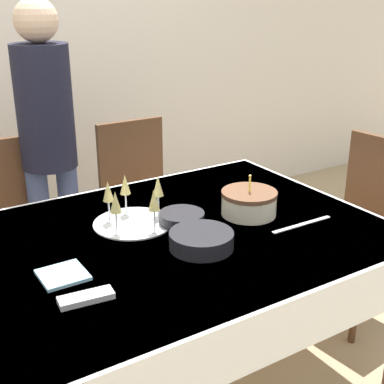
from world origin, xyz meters
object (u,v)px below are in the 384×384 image
(plate_stack_dessert, at_px, (182,218))
(champagne_tray, at_px, (133,206))
(birthday_cake, at_px, (249,203))
(plate_stack_main, at_px, (201,240))
(dining_chair_right_end, at_px, (364,222))
(dining_chair_far_right, at_px, (141,197))
(person_standing, at_px, (47,131))

(plate_stack_dessert, bearing_deg, champagne_tray, 147.58)
(birthday_cake, relative_size, plate_stack_dessert, 1.27)
(plate_stack_main, bearing_deg, birthday_cake, 24.22)
(dining_chair_right_end, bearing_deg, dining_chair_far_right, 131.65)
(birthday_cake, height_order, plate_stack_main, birthday_cake)
(birthday_cake, bearing_deg, dining_chair_far_right, 92.41)
(dining_chair_far_right, bearing_deg, plate_stack_main, -105.32)
(dining_chair_right_end, xyz_separation_m, champagne_tray, (-1.24, 0.16, 0.31))
(dining_chair_right_end, distance_m, birthday_cake, 0.83)
(champagne_tray, height_order, plate_stack_dessert, champagne_tray)
(birthday_cake, bearing_deg, champagne_tray, 158.99)
(birthday_cake, xyz_separation_m, plate_stack_main, (-0.34, -0.15, -0.02))
(dining_chair_far_right, relative_size, dining_chair_right_end, 1.00)
(birthday_cake, distance_m, person_standing, 1.13)
(dining_chair_far_right, relative_size, birthday_cake, 4.02)
(dining_chair_right_end, xyz_separation_m, plate_stack_main, (-1.12, -0.17, 0.26))
(plate_stack_main, height_order, person_standing, person_standing)
(champagne_tray, xyz_separation_m, person_standing, (-0.07, 0.80, 0.14))
(champagne_tray, relative_size, plate_stack_dessert, 1.76)
(plate_stack_dessert, distance_m, person_standing, 0.96)
(champagne_tray, distance_m, plate_stack_dessert, 0.20)
(birthday_cake, distance_m, champagne_tray, 0.49)
(plate_stack_main, bearing_deg, dining_chair_right_end, 8.74)
(dining_chair_right_end, relative_size, person_standing, 0.59)
(dining_chair_far_right, height_order, dining_chair_right_end, same)
(dining_chair_right_end, xyz_separation_m, person_standing, (-1.31, 0.96, 0.45))
(dining_chair_far_right, xyz_separation_m, birthday_cake, (0.04, -0.94, 0.28))
(champagne_tray, distance_m, plate_stack_main, 0.35)
(birthday_cake, distance_m, plate_stack_dessert, 0.30)
(plate_stack_dessert, bearing_deg, dining_chair_far_right, 74.04)
(plate_stack_dessert, bearing_deg, person_standing, 104.86)
(dining_chair_right_end, relative_size, champagne_tray, 2.90)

